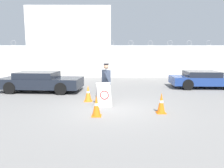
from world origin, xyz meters
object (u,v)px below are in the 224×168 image
at_px(traffic_cone_near, 96,106).
at_px(parked_car_front_coupe, 41,81).
at_px(parked_car_far_side, 204,79).
at_px(traffic_cone_far, 161,103).
at_px(traffic_cone_mid, 88,93).
at_px(barricade_sign, 103,94).
at_px(security_guard, 106,81).

xyz_separation_m(traffic_cone_near, parked_car_front_coupe, (-3.59, 4.98, 0.23)).
bearing_deg(parked_car_far_side, traffic_cone_far, -121.73).
distance_m(traffic_cone_mid, parked_car_far_side, 8.06).
height_order(barricade_sign, traffic_cone_mid, barricade_sign).
bearing_deg(traffic_cone_far, traffic_cone_mid, 145.84).
distance_m(traffic_cone_mid, traffic_cone_far, 3.63).
height_order(traffic_cone_far, parked_car_front_coupe, parked_car_front_coupe).
relative_size(barricade_sign, security_guard, 0.57).
distance_m(barricade_sign, traffic_cone_mid, 1.14).
xyz_separation_m(traffic_cone_near, traffic_cone_far, (2.46, 0.38, 0.01)).
bearing_deg(security_guard, parked_car_far_side, 91.00).
height_order(traffic_cone_mid, traffic_cone_far, traffic_cone_far).
bearing_deg(barricade_sign, parked_car_far_side, 22.65).
height_order(security_guard, parked_car_far_side, security_guard).
height_order(traffic_cone_near, parked_car_front_coupe, parked_car_front_coupe).
xyz_separation_m(barricade_sign, traffic_cone_mid, (-0.76, 0.84, -0.12)).
bearing_deg(security_guard, traffic_cone_mid, -128.87).
relative_size(barricade_sign, traffic_cone_mid, 1.32).
xyz_separation_m(barricade_sign, parked_car_front_coupe, (-3.80, 3.41, 0.10)).
xyz_separation_m(security_guard, traffic_cone_mid, (-0.86, 0.12, -0.63)).
xyz_separation_m(traffic_cone_near, parked_car_far_side, (6.55, 6.22, 0.19)).
height_order(barricade_sign, security_guard, security_guard).
xyz_separation_m(traffic_cone_far, parked_car_far_side, (4.10, 5.84, 0.18)).
bearing_deg(traffic_cone_mid, parked_car_front_coupe, 139.91).
bearing_deg(traffic_cone_near, parked_car_far_side, 43.51).
bearing_deg(traffic_cone_mid, security_guard, -7.78).
bearing_deg(traffic_cone_near, parked_car_front_coupe, 125.80).
relative_size(traffic_cone_near, parked_car_far_side, 0.18).
bearing_deg(traffic_cone_mid, parked_car_far_side, 28.15).
bearing_deg(barricade_sign, parked_car_front_coupe, 124.60).
distance_m(parked_car_front_coupe, parked_car_far_side, 10.22).
bearing_deg(barricade_sign, traffic_cone_near, -111.02).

